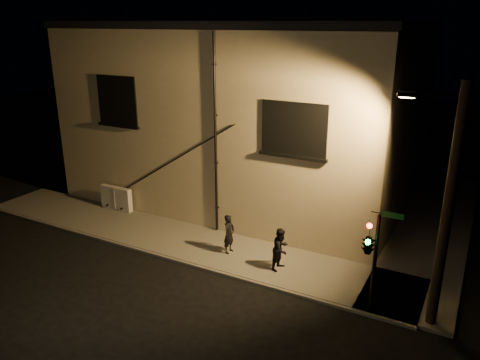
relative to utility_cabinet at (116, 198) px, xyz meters
The scene contains 8 objects.
ground 7.84m from the utility_cabinet, 20.23° to the right, with size 90.00×90.00×0.00m, color black.
sidewalk 8.74m from the utility_cabinet, 11.17° to the left, with size 21.00×16.00×0.12m.
building 8.49m from the utility_cabinet, 55.49° to the left, with size 16.20×12.23×8.80m.
utility_cabinet is the anchor object (origin of this frame).
pedestrian_a 7.12m from the utility_cabinet, 10.43° to the right, with size 0.57×0.38×1.58m, color black.
pedestrian_b 9.43m from the utility_cabinet, ahead, with size 0.78×0.61×1.60m, color black.
traffic_signal 12.98m from the utility_cabinet, 11.26° to the right, with size 1.35×1.97×3.35m.
streetlamp_pole 15.07m from the utility_cabinet, ahead, with size 2.03×1.39×7.40m.
Camera 1 is at (7.95, -12.99, 8.81)m, focal length 35.00 mm.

